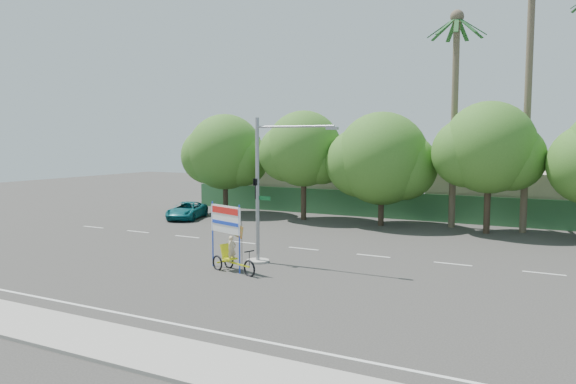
% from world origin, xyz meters
% --- Properties ---
extents(ground, '(120.00, 120.00, 0.00)m').
position_xyz_m(ground, '(0.00, 0.00, 0.00)').
color(ground, '#33302D').
rests_on(ground, ground).
extents(sidewalk_near, '(50.00, 2.40, 0.12)m').
position_xyz_m(sidewalk_near, '(0.00, -7.50, 0.06)').
color(sidewalk_near, gray).
rests_on(sidewalk_near, ground).
extents(fence, '(38.00, 0.08, 2.00)m').
position_xyz_m(fence, '(0.00, 21.50, 1.00)').
color(fence, '#336B3D').
rests_on(fence, ground).
extents(building_left, '(12.00, 8.00, 4.00)m').
position_xyz_m(building_left, '(-10.00, 26.00, 2.00)').
color(building_left, '#C1B499').
rests_on(building_left, ground).
extents(building_right, '(14.00, 8.00, 3.60)m').
position_xyz_m(building_right, '(8.00, 26.00, 1.80)').
color(building_right, '#C1B499').
rests_on(building_right, ground).
extents(tree_far_left, '(7.14, 6.00, 7.96)m').
position_xyz_m(tree_far_left, '(-14.05, 18.00, 4.76)').
color(tree_far_left, '#473828').
rests_on(tree_far_left, ground).
extents(tree_left, '(6.66, 5.60, 8.07)m').
position_xyz_m(tree_left, '(-7.05, 18.00, 5.06)').
color(tree_left, '#473828').
rests_on(tree_left, ground).
extents(tree_center, '(7.62, 6.40, 7.85)m').
position_xyz_m(tree_center, '(-1.05, 18.00, 4.47)').
color(tree_center, '#473828').
rests_on(tree_center, ground).
extents(tree_right, '(6.90, 5.80, 8.36)m').
position_xyz_m(tree_right, '(5.95, 18.00, 5.24)').
color(tree_right, '#473828').
rests_on(tree_right, ground).
extents(palm_tall, '(3.73, 3.79, 17.45)m').
position_xyz_m(palm_tall, '(8.00, 19.50, 10.46)').
color(palm_tall, '#70604C').
rests_on(palm_tall, ground).
extents(palm_short, '(3.73, 3.79, 14.45)m').
position_xyz_m(palm_short, '(3.50, 19.50, 8.86)').
color(palm_short, '#70604C').
rests_on(palm_short, ground).
extents(traffic_signal, '(4.72, 1.10, 7.00)m').
position_xyz_m(traffic_signal, '(-2.20, 3.98, 2.92)').
color(traffic_signal, gray).
rests_on(traffic_signal, ground).
extents(trike_billboard, '(3.02, 1.35, 3.12)m').
position_xyz_m(trike_billboard, '(-2.66, 1.81, 1.26)').
color(trike_billboard, black).
rests_on(trike_billboard, ground).
extents(pickup_truck, '(3.39, 4.94, 1.26)m').
position_xyz_m(pickup_truck, '(-14.93, 14.23, 0.63)').
color(pickup_truck, '#0F646C').
rests_on(pickup_truck, ground).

